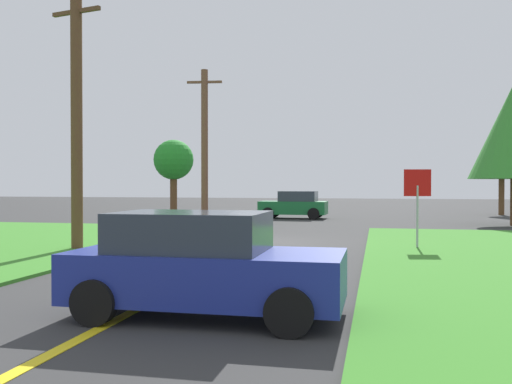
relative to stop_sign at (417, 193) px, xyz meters
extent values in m
plane|color=#323232|center=(-5.06, 1.42, -1.78)|extent=(120.00, 120.00, 0.00)
cube|color=yellow|center=(-5.06, -6.58, -1.78)|extent=(0.20, 14.00, 0.01)
cylinder|color=#9EA0A8|center=(0.00, 0.00, -0.78)|extent=(0.07, 0.07, 2.01)
cube|color=red|center=(0.00, 0.00, 0.31)|extent=(0.83, 0.18, 0.83)
cube|color=#196B33|center=(-6.10, 14.87, -1.14)|extent=(4.00, 1.87, 0.76)
cube|color=#2D3842|center=(-5.81, 14.86, -0.46)|extent=(2.22, 1.60, 0.60)
cylinder|color=black|center=(-7.47, 14.06, -1.44)|extent=(0.69, 0.24, 0.68)
cylinder|color=black|center=(-7.41, 15.76, -1.44)|extent=(0.69, 0.24, 0.68)
cylinder|color=black|center=(-4.79, 13.97, -1.44)|extent=(0.69, 0.24, 0.68)
cylinder|color=black|center=(-4.73, 15.67, -1.44)|extent=(0.69, 0.24, 0.68)
cube|color=navy|center=(-3.79, -9.84, -1.14)|extent=(4.20, 1.81, 0.76)
cube|color=#2D3842|center=(-4.05, -9.84, -0.46)|extent=(2.31, 1.59, 0.60)
cylinder|color=black|center=(-2.36, -8.96, -1.44)|extent=(0.68, 0.22, 0.68)
cylinder|color=black|center=(-2.37, -10.72, -1.44)|extent=(0.68, 0.22, 0.68)
cylinder|color=black|center=(-5.22, -8.95, -1.44)|extent=(0.68, 0.22, 0.68)
cylinder|color=black|center=(-5.22, -10.72, -1.44)|extent=(0.68, 0.22, 0.68)
cylinder|color=brown|center=(-10.25, -2.43, 2.20)|extent=(0.35, 0.35, 7.97)
cube|color=brown|center=(-10.25, -2.43, 5.55)|extent=(1.78, 0.50, 0.12)
cylinder|color=brown|center=(-9.86, 9.36, 2.15)|extent=(0.35, 0.35, 7.87)
cube|color=brown|center=(-9.86, 9.36, 5.46)|extent=(1.80, 0.34, 0.12)
cylinder|color=brown|center=(-13.66, 15.04, -0.50)|extent=(0.44, 0.44, 2.56)
sphere|color=#238627|center=(-13.66, 15.04, 1.78)|extent=(2.49, 2.49, 2.49)
cylinder|color=brown|center=(6.76, 21.36, -0.52)|extent=(0.36, 0.36, 2.54)
cone|color=#2F6024|center=(6.76, 21.36, 2.25)|extent=(2.72, 2.72, 2.99)
camera|label=1|loc=(-1.21, -18.14, 0.28)|focal=39.46mm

